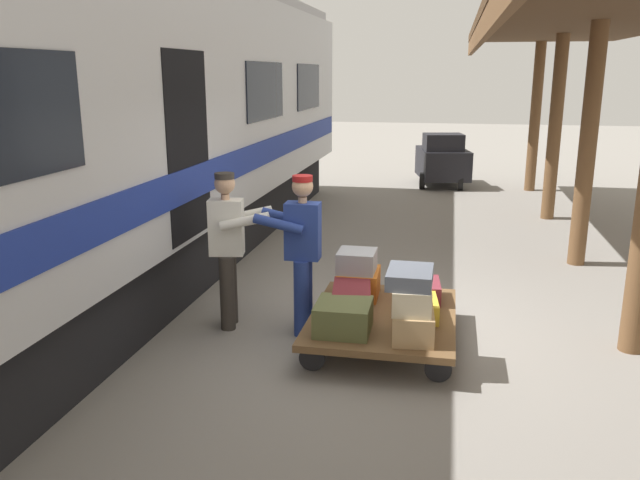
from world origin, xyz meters
TOP-DOWN VIEW (x-y plane):
  - ground_plane at (0.00, 0.00)m, footprint 60.00×60.00m
  - train_car at (3.77, -0.00)m, footprint 3.02×17.14m
  - luggage_cart at (0.10, 0.32)m, footprint 1.46×1.89m
  - suitcase_maroon_trunk at (0.43, 0.32)m, footprint 0.45×0.64m
  - suitcase_burgundy_valise at (-0.22, -0.20)m, footprint 0.50×0.56m
  - suitcase_tan_vintage at (-0.22, 0.84)m, footprint 0.42×0.63m
  - suitcase_olive_duffel at (0.43, 0.84)m, footprint 0.53×0.53m
  - suitcase_yellow_case at (-0.22, 0.32)m, footprint 0.49×0.57m
  - suitcase_orange_carryall at (0.43, -0.20)m, footprint 0.45×0.55m
  - suitcase_cream_canvas at (-0.21, 0.86)m, footprint 0.39×0.52m
  - suitcase_gray_aluminum at (0.45, -0.16)m, footprint 0.41×0.42m
  - suitcase_slate_roller at (-0.18, 0.82)m, footprint 0.41×0.55m
  - porter_in_overalls at (1.00, 0.18)m, footprint 0.67×0.43m
  - porter_by_door at (1.79, 0.17)m, footprint 0.71×0.51m
  - baggage_tug at (-0.31, -9.53)m, footprint 1.42×1.88m

SIDE VIEW (x-z plane):
  - ground_plane at x=0.00m, z-range 0.00..0.00m
  - luggage_cart at x=0.10m, z-range 0.11..0.43m
  - suitcase_yellow_case at x=-0.22m, z-range 0.32..0.51m
  - suitcase_burgundy_valise at x=-0.22m, z-range 0.32..0.53m
  - suitcase_tan_vintage at x=-0.22m, z-range 0.32..0.59m
  - suitcase_olive_duffel at x=0.43m, z-range 0.32..0.61m
  - suitcase_maroon_trunk at x=0.43m, z-range 0.32..0.61m
  - suitcase_orange_carryall at x=0.43m, z-range 0.32..0.61m
  - baggage_tug at x=-0.31m, z-range -0.02..1.28m
  - suitcase_cream_canvas at x=-0.21m, z-range 0.59..0.82m
  - suitcase_gray_aluminum at x=0.45m, z-range 0.61..0.84m
  - suitcase_slate_roller at x=-0.18m, z-range 0.82..0.97m
  - porter_in_overalls at x=1.00m, z-range 0.07..1.78m
  - porter_by_door at x=1.79m, z-range 0.07..1.78m
  - train_car at x=3.77m, z-range 0.06..4.06m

